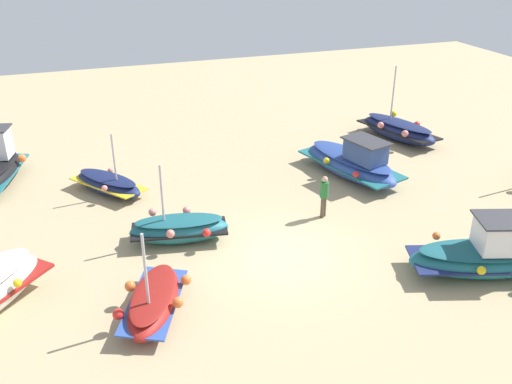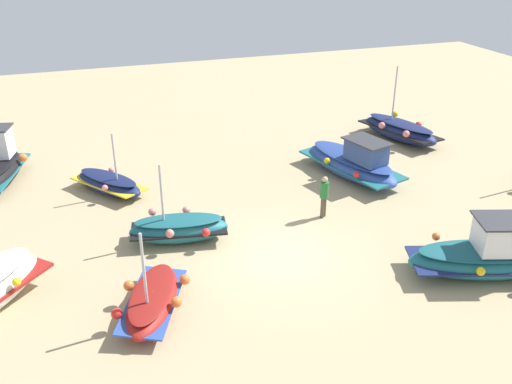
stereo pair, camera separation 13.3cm
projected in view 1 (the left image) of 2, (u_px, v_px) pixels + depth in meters
The scene contains 8 objects.
ground_plane at pixel (282, 255), 18.76m from camera, with size 58.91×58.91×0.00m, color tan.
fishing_boat_1 at pixel (398, 129), 28.51m from camera, with size 2.88×4.78×3.75m.
fishing_boat_2 at pixel (179, 229), 19.37m from camera, with size 3.60×2.08×2.94m.
fishing_boat_4 at pixel (485, 255), 17.51m from camera, with size 4.91×2.97×1.96m.
fishing_boat_5 at pixel (352, 162), 24.30m from camera, with size 3.09×5.51×1.93m.
fishing_boat_6 at pixel (108, 184), 22.90m from camera, with size 3.07×3.56×2.72m.
fishing_boat_7 at pixel (154, 301), 15.84m from camera, with size 2.55×3.61×2.92m.
person_walking at pixel (324, 194), 20.77m from camera, with size 0.32×0.32×1.67m.
Camera 1 is at (6.11, 14.78, 10.06)m, focal length 39.15 mm.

